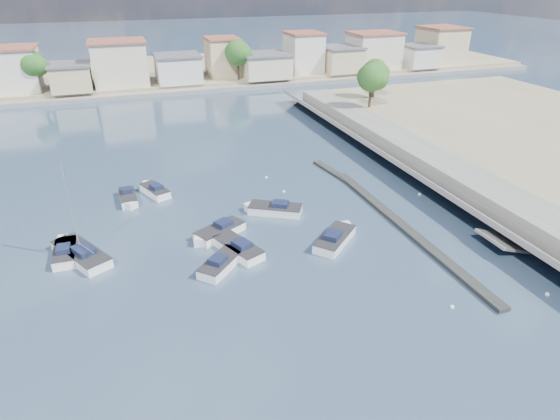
% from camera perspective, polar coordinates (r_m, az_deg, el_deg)
% --- Properties ---
extents(ground, '(400.00, 400.00, 0.00)m').
position_cam_1_polar(ground, '(67.72, -4.29, 8.63)').
color(ground, '#2D445B').
rests_on(ground, ground).
extents(seawall_walkway, '(5.00, 90.00, 1.80)m').
position_cam_1_polar(seawall_walkway, '(53.50, 23.50, 2.31)').
color(seawall_walkway, slate).
rests_on(seawall_walkway, ground).
extents(breakwater, '(2.00, 31.02, 0.35)m').
position_cam_1_polar(breakwater, '(46.88, 12.89, -0.43)').
color(breakwater, black).
rests_on(breakwater, ground).
extents(far_shore_land, '(160.00, 40.00, 1.40)m').
position_cam_1_polar(far_shore_land, '(117.19, -11.31, 16.38)').
color(far_shore_land, gray).
rests_on(far_shore_land, ground).
extents(far_shore_quay, '(160.00, 2.50, 0.80)m').
position_cam_1_polar(far_shore_quay, '(96.90, -9.29, 14.21)').
color(far_shore_quay, slate).
rests_on(far_shore_quay, ground).
extents(far_town, '(113.01, 12.80, 8.35)m').
position_cam_1_polar(far_town, '(104.04, -4.05, 17.89)').
color(far_town, beige).
rests_on(far_town, far_shore_land).
extents(shore_trees, '(74.56, 38.32, 7.92)m').
position_cam_1_polar(shore_trees, '(94.83, -4.03, 17.79)').
color(shore_trees, '#38281E').
rests_on(shore_trees, ground).
extents(motorboat_a, '(3.68, 5.46, 1.48)m').
position_cam_1_polar(motorboat_a, '(39.97, -5.31, -4.56)').
color(motorboat_a, white).
rests_on(motorboat_a, ground).
extents(motorboat_b, '(4.38, 4.39, 1.48)m').
position_cam_1_polar(motorboat_b, '(38.10, -6.99, -6.39)').
color(motorboat_b, white).
rests_on(motorboat_b, ground).
extents(motorboat_c, '(5.51, 4.29, 1.48)m').
position_cam_1_polar(motorboat_c, '(46.05, -0.92, 0.08)').
color(motorboat_c, white).
rests_on(motorboat_c, ground).
extents(motorboat_d, '(5.10, 3.92, 1.48)m').
position_cam_1_polar(motorboat_d, '(42.33, -7.61, -2.77)').
color(motorboat_d, white).
rests_on(motorboat_d, ground).
extents(motorboat_e, '(1.77, 4.83, 1.48)m').
position_cam_1_polar(motorboat_e, '(43.12, -24.68, -4.64)').
color(motorboat_e, white).
rests_on(motorboat_e, ground).
extents(motorboat_f, '(3.05, 4.56, 1.48)m').
position_cam_1_polar(motorboat_f, '(51.87, -15.10, 2.31)').
color(motorboat_f, white).
rests_on(motorboat_f, ground).
extents(motorboat_g, '(1.81, 4.68, 1.48)m').
position_cam_1_polar(motorboat_g, '(50.77, -18.02, 1.34)').
color(motorboat_g, white).
rests_on(motorboat_g, ground).
extents(motorboat_h, '(5.13, 4.93, 1.48)m').
position_cam_1_polar(motorboat_h, '(41.44, 6.84, -3.41)').
color(motorboat_h, white).
rests_on(motorboat_h, ground).
extents(sailboat, '(5.01, 6.67, 9.00)m').
position_cam_1_polar(sailboat, '(42.44, -23.27, -4.81)').
color(sailboat, white).
rests_on(sailboat, ground).
extents(mooring_buoys, '(14.42, 28.16, 0.34)m').
position_cam_1_polar(mooring_buoys, '(44.62, 10.57, -1.83)').
color(mooring_buoys, white).
rests_on(mooring_buoys, ground).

